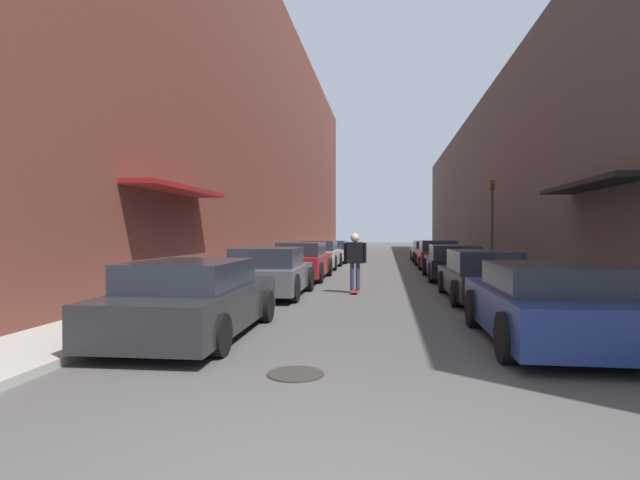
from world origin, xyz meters
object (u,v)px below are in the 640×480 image
at_px(parked_car_left_1, 269,272).
at_px(parked_car_left_4, 332,252).
at_px(parked_car_left_0, 194,299).
at_px(parked_car_right_3, 437,255).
at_px(traffic_light, 492,216).
at_px(parked_car_left_3, 320,255).
at_px(parked_car_left_2, 303,261).
at_px(manhole_cover, 296,374).
at_px(parked_car_right_1, 482,276).
at_px(parked_car_right_2, 454,262).
at_px(parked_car_right_4, 428,251).
at_px(parked_car_right_0, 545,305).
at_px(skateboarder, 355,256).

relative_size(parked_car_left_1, parked_car_left_4, 1.00).
bearing_deg(parked_car_left_0, parked_car_right_3, 71.29).
bearing_deg(traffic_light, parked_car_left_3, 162.11).
xyz_separation_m(parked_car_left_2, manhole_cover, (1.98, -12.28, -0.66)).
bearing_deg(parked_car_right_1, traffic_light, 76.86).
bearing_deg(parked_car_right_2, parked_car_left_2, -171.72).
height_order(parked_car_left_2, parked_car_right_1, parked_car_left_2).
bearing_deg(parked_car_left_0, parked_car_right_4, 75.73).
relative_size(parked_car_left_0, manhole_cover, 6.40).
relative_size(parked_car_left_0, parked_car_right_4, 0.98).
height_order(parked_car_left_4, parked_car_right_4, parked_car_left_4).
height_order(parked_car_right_0, manhole_cover, parked_car_right_0).
xyz_separation_m(manhole_cover, traffic_light, (5.47, 15.50, 2.44)).
bearing_deg(parked_car_right_1, parked_car_left_4, 109.79).
bearing_deg(parked_car_right_0, parked_car_right_3, 89.92).
bearing_deg(parked_car_right_1, parked_car_left_2, 137.77).
relative_size(parked_car_left_3, skateboarder, 2.55).
xyz_separation_m(parked_car_left_0, parked_car_right_2, (5.71, 11.05, 0.01)).
bearing_deg(skateboarder, parked_car_right_4, 78.26).
bearing_deg(manhole_cover, traffic_light, 70.57).
relative_size(parked_car_right_1, traffic_light, 1.18).
relative_size(parked_car_left_0, parked_car_left_4, 1.12).
bearing_deg(manhole_cover, parked_car_right_4, 81.69).
xyz_separation_m(parked_car_left_2, traffic_light, (7.45, 3.23, 1.77)).
height_order(parked_car_left_2, parked_car_right_4, parked_car_left_2).
distance_m(parked_car_left_0, parked_car_left_1, 5.32).
xyz_separation_m(parked_car_right_4, manhole_cover, (-3.56, -24.33, -0.60)).
bearing_deg(manhole_cover, parked_car_left_3, 96.68).
bearing_deg(manhole_cover, skateboarder, 88.50).
xyz_separation_m(parked_car_left_1, parked_car_right_1, (5.64, -0.09, -0.03)).
distance_m(parked_car_right_3, parked_car_right_4, 5.49).
distance_m(parked_car_left_2, skateboarder, 4.59).
bearing_deg(parked_car_right_2, parked_car_right_0, -90.25).
bearing_deg(traffic_light, parked_car_right_3, 119.60).
height_order(parked_car_left_2, manhole_cover, parked_car_left_2).
relative_size(parked_car_left_3, traffic_light, 1.15).
bearing_deg(traffic_light, parked_car_right_0, -98.17).
bearing_deg(parked_car_right_4, parked_car_left_0, -104.27).
height_order(parked_car_right_1, skateboarder, skateboarder).
xyz_separation_m(parked_car_right_2, traffic_light, (1.87, 2.41, 1.82)).
xyz_separation_m(parked_car_right_0, parked_car_right_2, (0.05, 10.96, 0.01)).
distance_m(parked_car_left_3, parked_car_right_0, 16.80).
bearing_deg(parked_car_left_3, manhole_cover, -83.32).
height_order(parked_car_right_0, parked_car_right_2, parked_car_right_2).
bearing_deg(parked_car_right_4, parked_car_left_1, -108.39).
bearing_deg(parked_car_left_3, parked_car_left_0, -90.05).
height_order(parked_car_left_0, parked_car_left_4, parked_car_left_0).
height_order(parked_car_left_2, skateboarder, skateboarder).
relative_size(parked_car_left_2, parked_car_right_4, 1.00).
relative_size(parked_car_right_0, skateboarder, 2.41).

